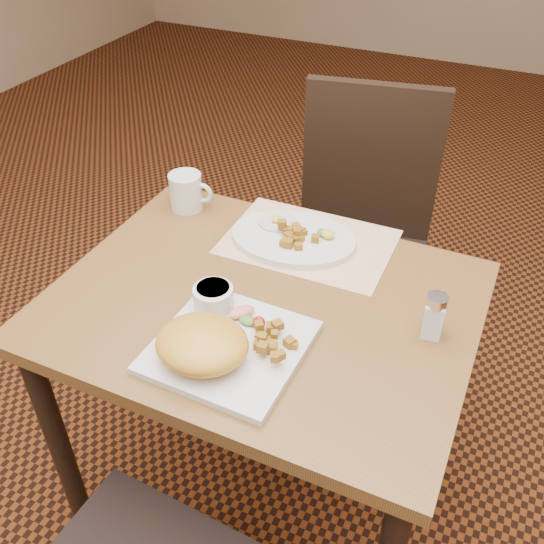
% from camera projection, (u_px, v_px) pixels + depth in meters
% --- Properties ---
extents(ground, '(8.00, 8.00, 0.00)m').
position_uv_depth(ground, '(265.00, 495.00, 1.77)').
color(ground, black).
rests_on(ground, ground).
extents(table, '(0.90, 0.70, 0.75)m').
position_uv_depth(table, '(262.00, 336.00, 1.38)').
color(table, brown).
rests_on(table, ground).
extents(chair_far, '(0.49, 0.50, 0.97)m').
position_uv_depth(chair_far, '(360.00, 231.00, 1.90)').
color(chair_far, black).
rests_on(chair_far, ground).
extents(placemat, '(0.40, 0.29, 0.00)m').
position_uv_depth(placemat, '(308.00, 242.00, 1.48)').
color(placemat, white).
rests_on(placemat, table).
extents(plate_square, '(0.29, 0.29, 0.02)m').
position_uv_depth(plate_square, '(230.00, 347.00, 1.18)').
color(plate_square, silver).
rests_on(plate_square, table).
extents(plate_oval, '(0.33, 0.26, 0.02)m').
position_uv_depth(plate_oval, '(293.00, 238.00, 1.47)').
color(plate_oval, silver).
rests_on(plate_oval, placemat).
extents(hollandaise_mound, '(0.19, 0.16, 0.07)m').
position_uv_depth(hollandaise_mound, '(201.00, 344.00, 1.13)').
color(hollandaise_mound, gold).
rests_on(hollandaise_mound, plate_square).
extents(ramekin, '(0.08, 0.08, 0.05)m').
position_uv_depth(ramekin, '(213.00, 297.00, 1.25)').
color(ramekin, silver).
rests_on(ramekin, plate_square).
extents(garnish_sq, '(0.09, 0.07, 0.03)m').
position_uv_depth(garnish_sq, '(247.00, 316.00, 1.23)').
color(garnish_sq, '#387223').
rests_on(garnish_sq, plate_square).
extents(fried_egg, '(0.10, 0.10, 0.02)m').
position_uv_depth(fried_egg, '(278.00, 221.00, 1.51)').
color(fried_egg, white).
rests_on(fried_egg, plate_oval).
extents(garnish_ov, '(0.06, 0.05, 0.02)m').
position_uv_depth(garnish_ov, '(326.00, 234.00, 1.46)').
color(garnish_ov, '#387223').
rests_on(garnish_ov, plate_oval).
extents(salt_shaker, '(0.05, 0.05, 0.10)m').
position_uv_depth(salt_shaker, '(434.00, 315.00, 1.19)').
color(salt_shaker, white).
rests_on(salt_shaker, table).
extents(coffee_mug, '(0.12, 0.09, 0.10)m').
position_uv_depth(coffee_mug, '(187.00, 192.00, 1.58)').
color(coffee_mug, silver).
rests_on(coffee_mug, table).
extents(home_fries_sq, '(0.10, 0.11, 0.03)m').
position_uv_depth(home_fries_sq, '(271.00, 341.00, 1.16)').
color(home_fries_sq, '#A9721B').
rests_on(home_fries_sq, plate_square).
extents(home_fries_ov, '(0.11, 0.10, 0.04)m').
position_uv_depth(home_fries_ov, '(294.00, 235.00, 1.45)').
color(home_fries_ov, '#A9721B').
rests_on(home_fries_ov, plate_oval).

